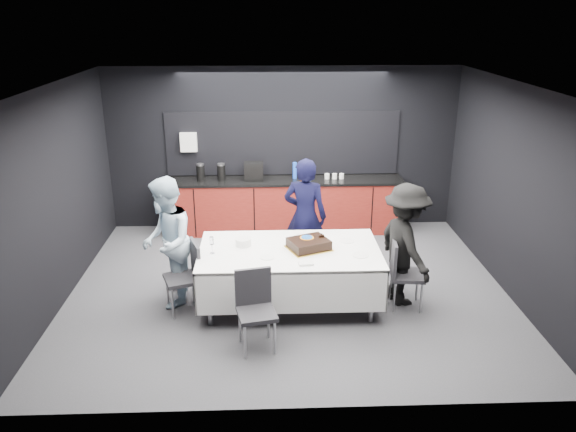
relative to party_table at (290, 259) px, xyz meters
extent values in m
plane|color=#434449|center=(0.00, 0.40, -0.64)|extent=(6.00, 6.00, 0.00)
cube|color=white|center=(0.00, 0.40, 2.16)|extent=(6.00, 5.00, 0.04)
cube|color=black|center=(0.00, 2.90, 0.76)|extent=(6.00, 0.04, 2.80)
cube|color=black|center=(0.00, -2.10, 0.76)|extent=(6.00, 0.04, 2.80)
cube|color=black|center=(-3.00, 0.40, 0.76)|extent=(0.04, 5.00, 2.80)
cube|color=black|center=(3.00, 0.40, 0.76)|extent=(0.04, 5.00, 2.80)
cube|color=maroon|center=(0.00, 2.60, -0.19)|extent=(4.00, 0.60, 0.90)
cube|color=black|center=(0.00, 2.60, 0.28)|extent=(4.10, 0.64, 0.04)
cube|color=black|center=(0.00, 2.88, 0.86)|extent=(4.00, 0.03, 1.10)
cube|color=white|center=(-1.60, 2.83, 0.91)|extent=(0.28, 0.12, 0.32)
cylinder|color=black|center=(-1.40, 2.60, 0.43)|extent=(0.14, 0.14, 0.26)
cylinder|color=black|center=(-1.05, 2.60, 0.43)|extent=(0.14, 0.14, 0.26)
cube|color=black|center=(-0.50, 2.60, 0.45)|extent=(0.32, 0.24, 0.30)
cylinder|color=blue|center=(0.20, 2.65, 0.44)|extent=(0.07, 0.07, 0.28)
cylinder|color=orange|center=(0.32, 2.65, 0.43)|extent=(0.07, 0.07, 0.26)
cylinder|color=blue|center=(0.44, 2.58, 0.44)|extent=(0.07, 0.07, 0.28)
cylinder|color=white|center=(0.75, 2.60, 0.34)|extent=(0.08, 0.08, 0.09)
cylinder|color=white|center=(0.88, 2.60, 0.34)|extent=(0.08, 0.08, 0.09)
cylinder|color=white|center=(1.00, 2.60, 0.34)|extent=(0.08, 0.08, 0.09)
cylinder|color=#99999E|center=(-1.40, 2.60, 0.57)|extent=(0.12, 0.12, 0.03)
cylinder|color=#99999E|center=(-1.05, 2.60, 0.57)|extent=(0.12, 0.12, 0.03)
cylinder|color=#99999E|center=(-1.00, -0.50, -0.27)|extent=(0.06, 0.06, 0.75)
cylinder|color=#99999E|center=(-1.00, 0.50, -0.27)|extent=(0.06, 0.06, 0.75)
cylinder|color=#99999E|center=(1.00, -0.50, -0.27)|extent=(0.06, 0.06, 0.75)
cylinder|color=#99999E|center=(1.00, 0.50, -0.27)|extent=(0.06, 0.06, 0.75)
cube|color=white|center=(0.00, 0.00, 0.12)|extent=(2.32, 1.32, 0.04)
cube|color=white|center=(0.00, -0.65, -0.15)|extent=(2.32, 0.02, 0.55)
cube|color=white|center=(0.00, 0.65, -0.15)|extent=(2.32, 0.02, 0.55)
cube|color=white|center=(-1.15, 0.00, -0.15)|extent=(0.02, 1.32, 0.55)
cube|color=white|center=(1.15, 0.00, -0.15)|extent=(0.02, 1.32, 0.55)
cube|color=gold|center=(0.25, 0.01, 0.14)|extent=(0.64, 0.59, 0.01)
cube|color=black|center=(0.25, 0.01, 0.20)|extent=(0.59, 0.54, 0.11)
cube|color=black|center=(0.25, 0.01, 0.26)|extent=(0.59, 0.54, 0.01)
cylinder|color=orange|center=(0.23, 0.07, 0.27)|extent=(0.18, 0.18, 0.00)
cylinder|color=#164FA8|center=(0.23, 0.07, 0.27)|extent=(0.15, 0.15, 0.01)
sphere|color=black|center=(0.43, 0.13, 0.29)|extent=(0.04, 0.04, 0.04)
sphere|color=black|center=(0.45, 0.09, 0.29)|extent=(0.04, 0.04, 0.04)
sphere|color=black|center=(0.41, 0.09, 0.29)|extent=(0.04, 0.04, 0.04)
cylinder|color=white|center=(-0.60, 0.14, 0.19)|extent=(0.20, 0.20, 0.10)
cylinder|color=white|center=(-0.29, -0.25, 0.14)|extent=(0.18, 0.18, 0.01)
cylinder|color=white|center=(0.77, 0.24, 0.14)|extent=(0.20, 0.20, 0.01)
cylinder|color=white|center=(0.88, -0.22, 0.14)|extent=(0.21, 0.21, 0.01)
cylinder|color=white|center=(0.16, 0.45, 0.14)|extent=(0.18, 0.18, 0.01)
cube|color=white|center=(0.18, -0.47, 0.15)|extent=(0.19, 0.13, 0.03)
cylinder|color=white|center=(-0.98, -0.09, 0.14)|extent=(0.06, 0.06, 0.00)
cylinder|color=white|center=(-0.98, -0.09, 0.20)|extent=(0.01, 0.01, 0.12)
cylinder|color=white|center=(-0.98, -0.09, 0.31)|extent=(0.05, 0.05, 0.10)
cube|color=#29282D|center=(-1.38, -0.13, -0.19)|extent=(0.54, 0.54, 0.05)
cube|color=#29282D|center=(-1.20, -0.07, 0.06)|extent=(0.18, 0.41, 0.45)
cylinder|color=#99999E|center=(-1.60, -0.03, -0.42)|extent=(0.03, 0.03, 0.44)
cylinder|color=#99999E|center=(-1.48, -0.35, -0.42)|extent=(0.03, 0.03, 0.44)
cylinder|color=#99999E|center=(-1.28, 0.08, -0.42)|extent=(0.03, 0.03, 0.44)
cylinder|color=#99999E|center=(-1.16, -0.24, -0.42)|extent=(0.03, 0.03, 0.44)
cube|color=#29282D|center=(1.52, -0.14, -0.19)|extent=(0.46, 0.46, 0.05)
cube|color=#29282D|center=(1.33, -0.12, 0.06)|extent=(0.08, 0.42, 0.45)
cylinder|color=#99999E|center=(1.67, -0.33, -0.42)|extent=(0.03, 0.03, 0.44)
cylinder|color=#99999E|center=(1.70, 0.01, -0.42)|extent=(0.03, 0.03, 0.44)
cylinder|color=#99999E|center=(1.33, -0.29, -0.42)|extent=(0.03, 0.03, 0.44)
cylinder|color=#99999E|center=(1.37, 0.05, -0.42)|extent=(0.03, 0.03, 0.44)
cube|color=#29282D|center=(-0.41, -1.04, -0.19)|extent=(0.50, 0.50, 0.05)
cube|color=#29282D|center=(-0.45, -0.85, 0.06)|extent=(0.42, 0.13, 0.45)
cylinder|color=#99999E|center=(-0.54, -1.24, -0.42)|extent=(0.03, 0.03, 0.44)
cylinder|color=#99999E|center=(-0.21, -1.17, -0.42)|extent=(0.03, 0.03, 0.44)
cylinder|color=#99999E|center=(-0.62, -0.91, -0.42)|extent=(0.03, 0.03, 0.44)
cylinder|color=#99999E|center=(-0.28, -0.84, -0.42)|extent=(0.03, 0.03, 0.44)
imported|color=black|center=(0.27, 0.98, 0.22)|extent=(0.72, 0.57, 1.73)
imported|color=silver|center=(-1.58, 0.10, 0.22)|extent=(0.73, 0.90, 1.71)
imported|color=black|center=(1.50, 0.00, 0.17)|extent=(0.88, 1.18, 1.63)
camera|label=1|loc=(-0.28, -6.60, 3.05)|focal=35.00mm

